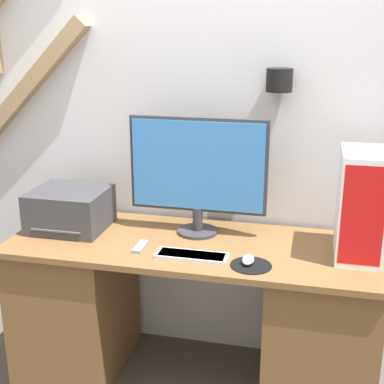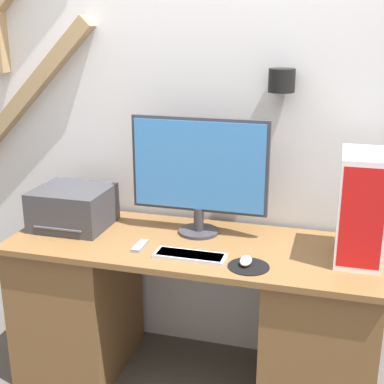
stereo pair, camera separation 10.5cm
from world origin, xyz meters
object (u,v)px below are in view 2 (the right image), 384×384
object	(u,v)px
keyboard	(190,256)
mouse	(246,261)
monitor	(199,170)
printer	(73,207)
computer_tower	(361,207)
remote_control	(140,246)

from	to	relation	value
keyboard	mouse	distance (m)	0.26
monitor	printer	world-z (taller)	monitor
monitor	printer	bearing A→B (deg)	-172.76
mouse	computer_tower	world-z (taller)	computer_tower
mouse	computer_tower	distance (m)	0.56
keyboard	remote_control	xyz separation A→B (m)	(-0.26, 0.05, -0.00)
computer_tower	printer	xyz separation A→B (m)	(-1.43, 0.02, -0.14)
remote_control	mouse	bearing A→B (deg)	-6.26
remote_control	keyboard	bearing A→B (deg)	-10.54
printer	remote_control	distance (m)	0.48
mouse	remote_control	world-z (taller)	mouse
mouse	computer_tower	bearing A→B (deg)	24.09
monitor	remote_control	size ratio (longest dim) A/B	5.06
mouse	printer	xyz separation A→B (m)	(-0.96, 0.23, 0.08)
keyboard	computer_tower	size ratio (longest dim) A/B	0.67
mouse	remote_control	distance (m)	0.52
keyboard	printer	bearing A→B (deg)	162.29
keyboard	printer	size ratio (longest dim) A/B	0.88
computer_tower	mouse	bearing A→B (deg)	-155.91
keyboard	mouse	world-z (taller)	mouse
keyboard	computer_tower	distance (m)	0.79
monitor	mouse	distance (m)	0.53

